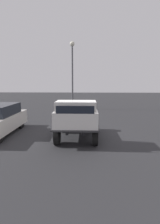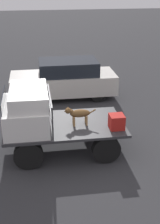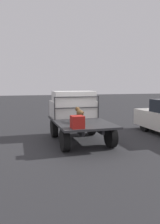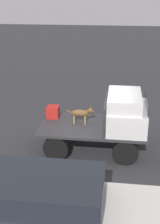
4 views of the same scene
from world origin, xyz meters
The scene contains 6 objects.
ground_plane centered at (0.00, 0.00, 0.00)m, with size 80.00×80.00×0.00m, color #2D2D30.
flatbed_truck centered at (0.00, 0.00, 0.63)m, with size 3.57×2.08×0.89m.
truck_cab centered at (1.08, 0.00, 1.44)m, with size 1.26×1.96×1.17m.
truck_headboard centered at (0.41, 0.00, 1.52)m, with size 0.04×1.96×0.96m.
dog centered at (-0.39, 0.13, 1.26)m, with size 0.96×0.24×0.61m.
cargo_crate centered at (-1.48, 0.52, 1.10)m, with size 0.42×0.42×0.42m.
Camera 3 is at (-8.45, 2.48, 2.35)m, focal length 35.00 mm.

